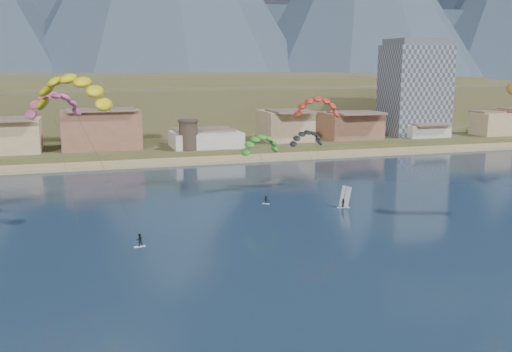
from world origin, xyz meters
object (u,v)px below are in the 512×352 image
Objects in this scene: apartment_tower at (415,88)px; windsurfer at (344,201)px; kitesurfer_green at (260,142)px; watchtower at (188,135)px; kitesurfer_yellow at (72,87)px.

apartment_tower is 103.59m from windsurfer.
kitesurfer_green is 21.24m from windsurfer.
kitesurfer_yellow is (-29.70, -67.21, 16.04)m from watchtower.
apartment_tower is 99.23m from kitesurfer_green.
apartment_tower reaches higher than watchtower.
watchtower is 2.19× the size of windsurfer.
windsurfer is (-63.42, -80.22, -16.57)m from apartment_tower.
kitesurfer_yellow is at bearing -154.96° from kitesurfer_green.
kitesurfer_green reaches higher than watchtower.
watchtower is 51.33m from kitesurfer_green.
watchtower is 0.32× the size of kitesurfer_yellow.
kitesurfer_yellow is at bearing -143.49° from apartment_tower.
kitesurfer_green reaches higher than windsurfer.
kitesurfer_green is (5.27, -50.88, 4.25)m from watchtower.
watchtower is 75.22m from kitesurfer_yellow.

